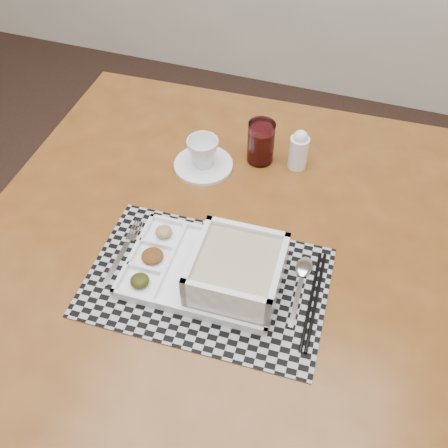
% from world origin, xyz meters
% --- Properties ---
extents(dining_table, '(1.15, 1.15, 0.82)m').
position_xyz_m(dining_table, '(0.72, 0.58, 0.74)').
color(dining_table, '#5D2F10').
rests_on(dining_table, ground).
extents(placemat, '(0.50, 0.34, 0.00)m').
position_xyz_m(placemat, '(0.74, 0.45, 0.83)').
color(placemat, '#97979E').
rests_on(placemat, dining_table).
extents(serving_tray, '(0.33, 0.24, 0.10)m').
position_xyz_m(serving_tray, '(0.78, 0.46, 0.86)').
color(serving_tray, white).
rests_on(serving_tray, placemat).
extents(fork, '(0.03, 0.19, 0.00)m').
position_xyz_m(fork, '(0.54, 0.47, 0.83)').
color(fork, silver).
rests_on(fork, placemat).
extents(spoon, '(0.04, 0.18, 0.01)m').
position_xyz_m(spoon, '(0.92, 0.53, 0.83)').
color(spoon, silver).
rests_on(spoon, placemat).
extents(chopsticks, '(0.03, 0.24, 0.01)m').
position_xyz_m(chopsticks, '(0.96, 0.47, 0.83)').
color(chopsticks, black).
rests_on(chopsticks, placemat).
extents(saucer, '(0.15, 0.15, 0.01)m').
position_xyz_m(saucer, '(0.61, 0.78, 0.83)').
color(saucer, white).
rests_on(saucer, dining_table).
extents(cup, '(0.10, 0.10, 0.07)m').
position_xyz_m(cup, '(0.61, 0.78, 0.87)').
color(cup, white).
rests_on(cup, saucer).
extents(juice_glass, '(0.07, 0.07, 0.11)m').
position_xyz_m(juice_glass, '(0.74, 0.85, 0.88)').
color(juice_glass, white).
rests_on(juice_glass, dining_table).
extents(creamer_bottle, '(0.05, 0.05, 0.11)m').
position_xyz_m(creamer_bottle, '(0.83, 0.86, 0.88)').
color(creamer_bottle, white).
rests_on(creamer_bottle, dining_table).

